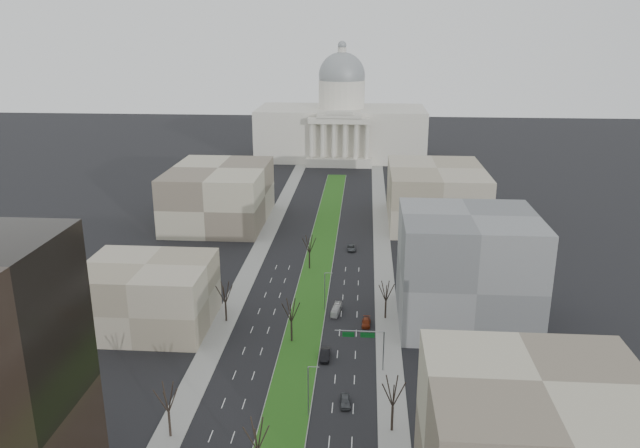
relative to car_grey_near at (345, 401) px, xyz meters
The scene contains 24 objects.
ground 62.19m from the car_grey_near, 98.90° to the left, with size 600.00×600.00×0.00m, color black.
median 61.19m from the car_grey_near, 99.05° to the left, with size 8.00×222.03×0.20m.
sidewalk_left 45.43m from the car_grey_near, 126.66° to the left, with size 5.00×330.00×0.15m, color gray.
sidewalk_right 37.29m from the car_grey_near, 77.80° to the left, with size 5.00×330.00×0.15m, color gray.
capitol 211.82m from the car_grey_near, 92.61° to the left, with size 80.00×46.00×55.00m.
building_beige_left 50.55m from the car_grey_near, 148.19° to the left, with size 26.00×22.00×14.00m, color gray.
building_grey_right 42.89m from the car_grey_near, 53.91° to the left, with size 28.00×26.00×24.00m, color slate.
building_far_left 111.13m from the car_grey_near, 113.74° to the left, with size 30.00×40.00×18.00m, color #7A6E5E.
building_far_right 109.74m from the car_grey_near, 76.59° to the left, with size 30.00×40.00×18.00m, color gray.
tree_left_mid 29.50m from the car_grey_near, 158.51° to the right, with size 5.40×5.40×9.72m.
tree_left_far 40.29m from the car_grey_near, 132.34° to the left, with size 5.28×5.28×9.50m.
tree_right_mid 11.90m from the car_grey_near, 40.88° to the right, with size 5.52×5.52×9.94m.
tree_right_far 34.78m from the car_grey_near, 77.23° to the left, with size 5.04×5.04×9.07m.
tree_median_a 22.78m from the car_grey_near, 122.06° to the right, with size 5.40×5.40×9.72m.
tree_median_b 25.18m from the car_grey_near, 118.46° to the left, with size 5.40×5.40×9.72m.
tree_median_c 62.84m from the car_grey_near, 100.71° to the left, with size 5.40×5.40×9.72m.
streetlamp_median_b 7.98m from the car_grey_near, 148.74° to the right, with size 1.90×0.20×9.16m.
streetlamp_median_c 37.13m from the car_grey_near, 99.14° to the left, with size 1.90×0.20×9.16m.
mast_arm_signs 13.24m from the car_grey_near, 71.37° to the left, with size 9.12×0.24×8.09m.
car_grey_near is the anchor object (origin of this frame).
car_black 15.86m from the car_grey_near, 106.19° to the left, with size 1.78×5.10×1.68m, color black.
car_red 29.99m from the car_grey_near, 83.46° to the left, with size 1.82×4.47×1.30m, color maroon.
car_grey_far 76.72m from the car_grey_near, 90.74° to the left, with size 2.25×4.87×1.35m, color #474A4E.
box_van 35.46m from the car_grey_near, 95.29° to the left, with size 1.48×6.33×1.76m, color white.
Camera 1 is at (12.13, -32.60, 60.76)m, focal length 35.00 mm.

